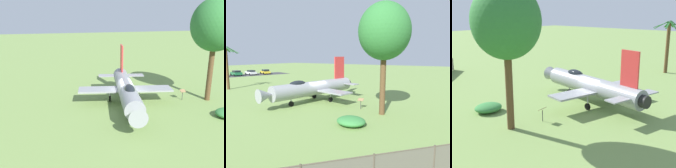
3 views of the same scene
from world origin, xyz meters
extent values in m
plane|color=#75934C|center=(0.00, 0.00, 0.00)|extent=(200.00, 200.00, 0.00)
cylinder|color=gray|center=(0.00, 0.00, 1.70)|extent=(11.64, 3.99, 1.71)
cone|color=gray|center=(6.23, -1.28, 1.70)|extent=(1.86, 1.74, 1.45)
cylinder|color=black|center=(-5.89, 1.21, 1.70)|extent=(0.79, 1.12, 1.02)
ellipsoid|color=black|center=(2.48, -0.51, 2.42)|extent=(2.34, 1.32, 0.84)
cube|color=red|center=(-4.29, 0.88, 4.02)|extent=(1.79, 0.50, 2.94)
cube|color=gray|center=(0.00, 2.85, 1.48)|extent=(2.67, 4.19, 0.16)
cube|color=gray|center=(-1.13, -2.62, 1.48)|extent=(2.67, 4.19, 0.16)
cube|color=gray|center=(-4.39, 2.69, 1.87)|extent=(1.44, 1.98, 0.10)
cube|color=gray|center=(-5.10, -0.74, 1.87)|extent=(1.44, 1.98, 0.10)
cylinder|color=#A5A8AD|center=(3.39, -0.70, 0.91)|extent=(0.12, 0.12, 1.23)
cylinder|color=black|center=(3.39, -0.70, 0.30)|extent=(0.62, 0.30, 0.60)
cylinder|color=#A5A8AD|center=(-0.82, 1.75, 0.91)|extent=(0.12, 0.12, 1.23)
cylinder|color=black|center=(-0.82, 1.75, 0.30)|extent=(0.62, 0.30, 0.60)
cylinder|color=#A5A8AD|center=(-1.44, -1.29, 0.91)|extent=(0.12, 0.12, 1.23)
cylinder|color=black|center=(-1.44, -1.29, 0.30)|extent=(0.62, 0.30, 0.60)
cylinder|color=brown|center=(0.89, 8.89, 3.23)|extent=(0.53, 0.53, 6.45)
ellipsoid|color=#2D7033|center=(0.89, 8.89, 7.84)|extent=(5.04, 4.74, 5.28)
cylinder|color=#333333|center=(0.19, 6.30, 0.45)|extent=(0.06, 0.06, 0.90)
cube|color=olive|center=(0.19, 6.30, 1.02)|extent=(0.46, 0.64, 0.25)
camera|label=1|loc=(21.47, -7.39, 8.80)|focal=38.36mm
camera|label=2|loc=(19.12, 15.22, 5.62)|focal=32.16mm
camera|label=3|loc=(-15.64, 21.48, 8.61)|focal=47.07mm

